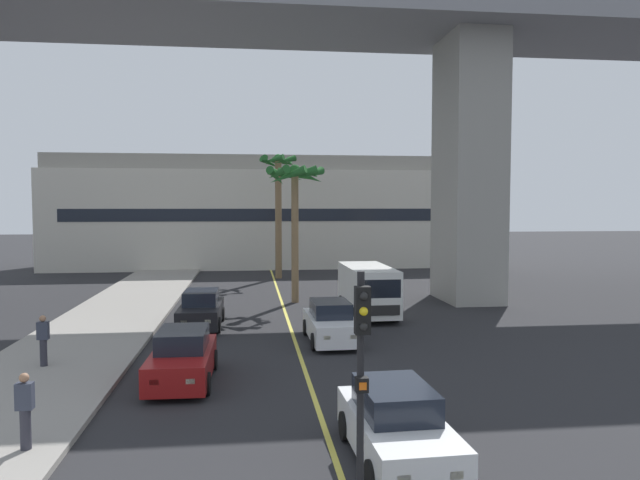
{
  "coord_description": "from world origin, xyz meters",
  "views": [
    {
      "loc": [
        -1.74,
        -0.4,
        5.26
      ],
      "look_at": [
        0.0,
        14.0,
        4.4
      ],
      "focal_mm": 33.14,
      "sensor_mm": 36.0,
      "label": 1
    }
  ],
  "objects_px": {
    "car_queue_second": "(183,358)",
    "car_queue_fourth": "(331,323)",
    "palm_tree_near_median": "(295,189)",
    "palm_tree_mid_median": "(278,188)",
    "pedestrian_near_crosswalk": "(25,409)",
    "car_queue_front": "(396,427)",
    "car_queue_third": "(201,310)",
    "pedestrian_mid_block": "(43,340)",
    "traffic_light_median_near": "(361,364)",
    "delivery_van": "(368,289)"
  },
  "relations": [
    {
      "from": "car_queue_second",
      "to": "car_queue_fourth",
      "type": "distance_m",
      "value": 6.87
    },
    {
      "from": "car_queue_second",
      "to": "palm_tree_near_median",
      "type": "height_order",
      "value": "palm_tree_near_median"
    },
    {
      "from": "palm_tree_mid_median",
      "to": "pedestrian_near_crosswalk",
      "type": "relative_size",
      "value": 5.47
    },
    {
      "from": "car_queue_front",
      "to": "palm_tree_mid_median",
      "type": "distance_m",
      "value": 31.18
    },
    {
      "from": "palm_tree_near_median",
      "to": "car_queue_third",
      "type": "bearing_deg",
      "value": -127.52
    },
    {
      "from": "car_queue_second",
      "to": "pedestrian_mid_block",
      "type": "bearing_deg",
      "value": 158.55
    },
    {
      "from": "palm_tree_mid_median",
      "to": "car_queue_front",
      "type": "bearing_deg",
      "value": -88.36
    },
    {
      "from": "car_queue_third",
      "to": "traffic_light_median_near",
      "type": "bearing_deg",
      "value": -76.88
    },
    {
      "from": "car_queue_fourth",
      "to": "pedestrian_near_crosswalk",
      "type": "distance_m",
      "value": 12.28
    },
    {
      "from": "car_queue_second",
      "to": "palm_tree_near_median",
      "type": "xyz_separation_m",
      "value": [
        4.45,
        13.95,
        5.41
      ]
    },
    {
      "from": "delivery_van",
      "to": "palm_tree_near_median",
      "type": "bearing_deg",
      "value": 125.21
    },
    {
      "from": "car_queue_front",
      "to": "car_queue_second",
      "type": "distance_m",
      "value": 7.82
    },
    {
      "from": "car_queue_fourth",
      "to": "delivery_van",
      "type": "distance_m",
      "value": 5.56
    },
    {
      "from": "car_queue_second",
      "to": "pedestrian_mid_block",
      "type": "height_order",
      "value": "pedestrian_mid_block"
    },
    {
      "from": "car_queue_front",
      "to": "palm_tree_near_median",
      "type": "relative_size",
      "value": 0.56
    },
    {
      "from": "delivery_van",
      "to": "palm_tree_mid_median",
      "type": "bearing_deg",
      "value": 103.0
    },
    {
      "from": "traffic_light_median_near",
      "to": "pedestrian_near_crosswalk",
      "type": "height_order",
      "value": "traffic_light_median_near"
    },
    {
      "from": "delivery_van",
      "to": "palm_tree_near_median",
      "type": "distance_m",
      "value": 7.23
    },
    {
      "from": "car_queue_fourth",
      "to": "traffic_light_median_near",
      "type": "xyz_separation_m",
      "value": [
        -1.34,
        -13.08,
        1.99
      ]
    },
    {
      "from": "delivery_van",
      "to": "car_queue_second",
      "type": "bearing_deg",
      "value": -128.24
    },
    {
      "from": "car_queue_second",
      "to": "pedestrian_mid_block",
      "type": "xyz_separation_m",
      "value": [
        -4.52,
        1.78,
        0.28
      ]
    },
    {
      "from": "delivery_van",
      "to": "car_queue_front",
      "type": "bearing_deg",
      "value": -99.39
    },
    {
      "from": "car_queue_second",
      "to": "car_queue_fourth",
      "type": "height_order",
      "value": "same"
    },
    {
      "from": "car_queue_front",
      "to": "palm_tree_near_median",
      "type": "xyz_separation_m",
      "value": [
        -0.51,
        20.0,
        5.41
      ]
    },
    {
      "from": "car_queue_fourth",
      "to": "pedestrian_mid_block",
      "type": "xyz_separation_m",
      "value": [
        -9.61,
        -2.83,
        0.28
      ]
    },
    {
      "from": "palm_tree_mid_median",
      "to": "car_queue_second",
      "type": "bearing_deg",
      "value": -99.42
    },
    {
      "from": "palm_tree_mid_median",
      "to": "traffic_light_median_near",
      "type": "bearing_deg",
      "value": -90.56
    },
    {
      "from": "palm_tree_near_median",
      "to": "pedestrian_mid_block",
      "type": "bearing_deg",
      "value": -126.38
    },
    {
      "from": "delivery_van",
      "to": "traffic_light_median_near",
      "type": "relative_size",
      "value": 1.25
    },
    {
      "from": "palm_tree_near_median",
      "to": "palm_tree_mid_median",
      "type": "bearing_deg",
      "value": 92.01
    },
    {
      "from": "car_queue_front",
      "to": "pedestrian_near_crosswalk",
      "type": "xyz_separation_m",
      "value": [
        -7.64,
        1.17,
        0.28
      ]
    },
    {
      "from": "car_queue_front",
      "to": "traffic_light_median_near",
      "type": "bearing_deg",
      "value": -116.44
    },
    {
      "from": "car_queue_third",
      "to": "palm_tree_mid_median",
      "type": "height_order",
      "value": "palm_tree_mid_median"
    },
    {
      "from": "car_queue_front",
      "to": "pedestrian_near_crosswalk",
      "type": "relative_size",
      "value": 2.57
    },
    {
      "from": "traffic_light_median_near",
      "to": "palm_tree_near_median",
      "type": "relative_size",
      "value": 0.57
    },
    {
      "from": "car_queue_second",
      "to": "delivery_van",
      "type": "bearing_deg",
      "value": 51.76
    },
    {
      "from": "car_queue_third",
      "to": "delivery_van",
      "type": "relative_size",
      "value": 0.78
    },
    {
      "from": "car_queue_third",
      "to": "palm_tree_near_median",
      "type": "height_order",
      "value": "palm_tree_near_median"
    },
    {
      "from": "traffic_light_median_near",
      "to": "pedestrian_mid_block",
      "type": "height_order",
      "value": "traffic_light_median_near"
    },
    {
      "from": "delivery_van",
      "to": "traffic_light_median_near",
      "type": "bearing_deg",
      "value": -101.85
    },
    {
      "from": "traffic_light_median_near",
      "to": "pedestrian_mid_block",
      "type": "relative_size",
      "value": 2.59
    },
    {
      "from": "car_queue_front",
      "to": "car_queue_third",
      "type": "xyz_separation_m",
      "value": [
        -5.05,
        14.09,
        0.0
      ]
    },
    {
      "from": "delivery_van",
      "to": "pedestrian_mid_block",
      "type": "xyz_separation_m",
      "value": [
        -12.06,
        -7.79,
        -0.29
      ]
    },
    {
      "from": "car_queue_fourth",
      "to": "palm_tree_near_median",
      "type": "distance_m",
      "value": 10.81
    },
    {
      "from": "car_queue_second",
      "to": "car_queue_third",
      "type": "relative_size",
      "value": 1.0
    },
    {
      "from": "traffic_light_median_near",
      "to": "pedestrian_near_crosswalk",
      "type": "relative_size",
      "value": 2.59
    },
    {
      "from": "delivery_van",
      "to": "palm_tree_mid_median",
      "type": "height_order",
      "value": "palm_tree_mid_median"
    },
    {
      "from": "car_queue_fourth",
      "to": "palm_tree_mid_median",
      "type": "bearing_deg",
      "value": 92.91
    },
    {
      "from": "car_queue_front",
      "to": "car_queue_second",
      "type": "bearing_deg",
      "value": 129.28
    },
    {
      "from": "car_queue_second",
      "to": "palm_tree_near_median",
      "type": "distance_m",
      "value": 15.61
    }
  ]
}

